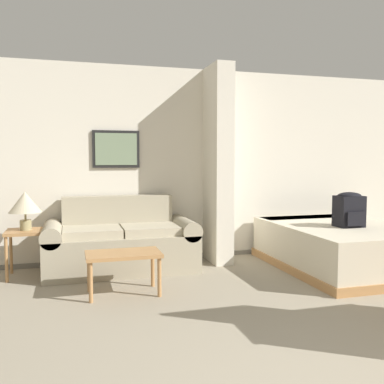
# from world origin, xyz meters

# --- Properties ---
(wall_back) EXTENTS (7.27, 0.16, 2.60)m
(wall_back) POSITION_xyz_m (-0.00, 4.17, 1.29)
(wall_back) COLOR silver
(wall_back) RESTS_ON ground_plane
(wall_partition_pillar) EXTENTS (0.24, 0.59, 2.60)m
(wall_partition_pillar) POSITION_xyz_m (0.29, 3.81, 1.30)
(wall_partition_pillar) COLOR silver
(wall_partition_pillar) RESTS_ON ground_plane
(couch) EXTENTS (1.85, 0.84, 0.90)m
(couch) POSITION_xyz_m (-1.02, 3.68, 0.33)
(couch) COLOR tan
(couch) RESTS_ON ground_plane
(coffee_table) EXTENTS (0.75, 0.44, 0.43)m
(coffee_table) POSITION_xyz_m (-1.10, 2.72, 0.38)
(coffee_table) COLOR #B27F4C
(coffee_table) RESTS_ON ground_plane
(side_table) EXTENTS (0.45, 0.45, 0.55)m
(side_table) POSITION_xyz_m (-2.11, 3.69, 0.46)
(side_table) COLOR #B27F4C
(side_table) RESTS_ON ground_plane
(table_lamp) EXTENTS (0.37, 0.37, 0.45)m
(table_lamp) POSITION_xyz_m (-2.11, 3.69, 0.86)
(table_lamp) COLOR tan
(table_lamp) RESTS_ON side_table
(bed) EXTENTS (1.58, 2.06, 0.55)m
(bed) POSITION_xyz_m (1.68, 3.04, 0.28)
(bed) COLOR #B27F4C
(bed) RESTS_ON ground_plane
(backpack) EXTENTS (0.32, 0.27, 0.42)m
(backpack) POSITION_xyz_m (1.66, 2.87, 0.77)
(backpack) COLOR black
(backpack) RESTS_ON bed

